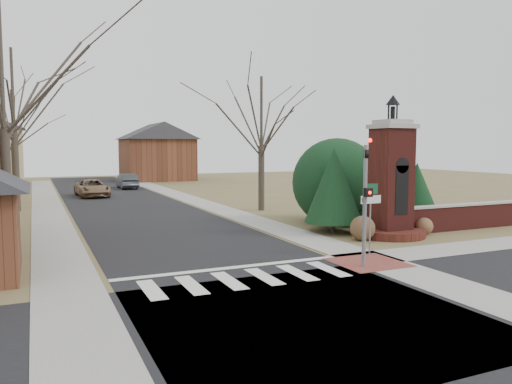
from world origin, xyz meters
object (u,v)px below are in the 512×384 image
pickup_truck (92,188)px  traffic_signal_pole (365,192)px  brick_gate_monument (391,190)px  sign_post (370,205)px  distant_car (127,181)px

pickup_truck → traffic_signal_pole: bearing=-81.8°
traffic_signal_pole → brick_gate_monument: (4.70, 4.42, -0.42)m
traffic_signal_pole → brick_gate_monument: brick_gate_monument is taller
traffic_signal_pole → brick_gate_monument: bearing=43.2°
pickup_truck → brick_gate_monument: bearing=-70.0°
sign_post → pickup_truck: size_ratio=0.54×
traffic_signal_pole → sign_post: (1.29, 1.41, -0.64)m
sign_post → pickup_truck: 28.69m
brick_gate_monument → distant_car: 32.41m
sign_post → distant_car: sign_post is taller
traffic_signal_pole → pickup_truck: traffic_signal_pole is taller
sign_post → pickup_truck: (-7.19, 27.74, -1.25)m
traffic_signal_pole → pickup_truck: 29.81m
sign_post → distant_car: (-3.18, 34.71, -1.21)m
sign_post → traffic_signal_pole: bearing=-132.4°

